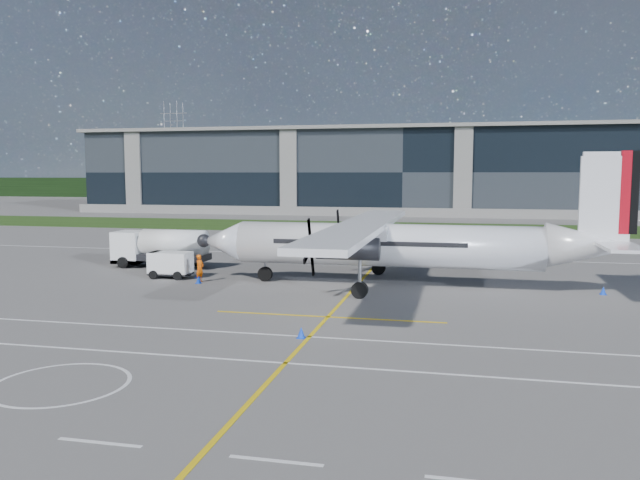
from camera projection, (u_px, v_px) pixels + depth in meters
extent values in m
plane|color=#63605D|center=(380.00, 233.00, 77.15)|extent=(400.00, 400.00, 0.00)
cube|color=#214011|center=(387.00, 227.00, 84.91)|extent=(400.00, 18.00, 0.04)
cube|color=black|center=(407.00, 172.00, 115.18)|extent=(120.00, 20.00, 15.00)
cube|color=black|center=(424.00, 189.00, 173.89)|extent=(400.00, 6.00, 6.00)
cube|color=yellow|center=(371.00, 270.00, 47.38)|extent=(0.20, 70.00, 0.01)
cube|color=white|center=(213.00, 358.00, 24.74)|extent=(90.00, 0.15, 0.01)
imported|color=#F25907|center=(200.00, 266.00, 42.10)|extent=(0.80, 0.99, 2.13)
cone|color=blue|center=(198.00, 274.00, 43.81)|extent=(0.36, 0.36, 0.50)
cone|color=blue|center=(301.00, 333.00, 27.77)|extent=(0.36, 0.36, 0.50)
cone|color=blue|center=(199.00, 280.00, 41.60)|extent=(0.36, 0.36, 0.50)
cone|color=blue|center=(380.00, 253.00, 55.31)|extent=(0.36, 0.36, 0.50)
cone|color=blue|center=(603.00, 291.00, 37.72)|extent=(0.36, 0.36, 0.50)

